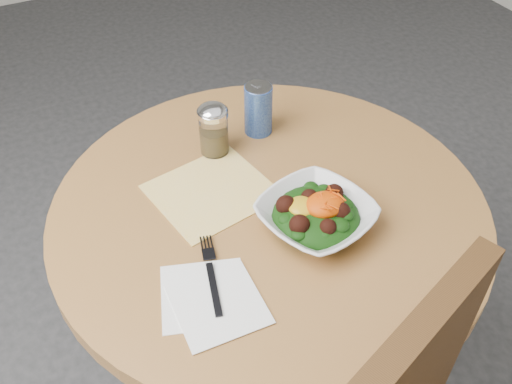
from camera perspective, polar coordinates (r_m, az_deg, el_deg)
table at (r=1.32m, az=1.20°, el=-7.29°), size 0.90×0.90×0.75m
cloth_napkin at (r=1.20m, az=-4.44°, el=0.08°), size 0.27×0.25×0.00m
paper_napkins at (r=1.01m, az=-4.52°, el=-10.68°), size 0.19×0.20×0.00m
salad_bowl at (r=1.11m, az=6.04°, el=-2.30°), size 0.26×0.26×0.08m
fork at (r=1.05m, az=-4.51°, el=-7.89°), size 0.07×0.18×0.00m
spice_shaker at (r=1.27m, az=-4.26°, el=6.22°), size 0.07×0.07×0.12m
beverage_can at (r=1.33m, az=0.23°, el=8.28°), size 0.07×0.07×0.13m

